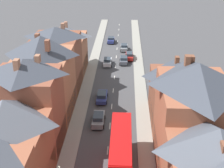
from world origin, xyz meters
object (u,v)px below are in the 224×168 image
at_px(car_parked_right_a, 129,56).
at_px(car_far_grey, 107,62).
at_px(car_near_blue, 124,47).
at_px(car_near_silver, 98,119).
at_px(double_decker_bus_lead, 121,153).
at_px(car_mid_black, 102,96).
at_px(car_parked_left_b, 124,60).
at_px(car_mid_white, 111,40).

height_order(car_parked_right_a, car_far_grey, car_far_grey).
height_order(car_near_blue, car_near_silver, car_near_silver).
bearing_deg(car_parked_right_a, car_near_silver, -99.90).
relative_size(double_decker_bus_lead, car_mid_black, 2.38).
distance_m(car_near_blue, car_mid_black, 26.85).
bearing_deg(car_mid_black, double_decker_bus_lead, -78.79).
distance_m(car_mid_black, car_parked_left_b, 18.11).
distance_m(car_near_blue, car_parked_right_a, 6.16).
xyz_separation_m(car_parked_left_b, car_far_grey, (-3.60, -1.18, 0.00)).
xyz_separation_m(double_decker_bus_lead, car_mid_white, (-3.59, 50.86, -1.98)).
bearing_deg(car_far_grey, car_mid_black, -90.00).
bearing_deg(car_near_silver, car_mid_white, 90.00).
bearing_deg(car_parked_right_a, car_parked_left_b, -114.61).
xyz_separation_m(car_parked_right_a, car_parked_left_b, (-1.30, -2.84, 0.01)).
bearing_deg(car_far_grey, car_parked_left_b, 18.15).
relative_size(double_decker_bus_lead, car_parked_left_b, 2.65).
xyz_separation_m(car_parked_right_a, car_mid_black, (-4.90, -20.59, -0.02)).
bearing_deg(car_near_silver, double_decker_bus_lead, -71.34).
bearing_deg(car_mid_white, car_parked_left_b, -76.50).
relative_size(car_near_silver, car_far_grey, 1.05).
relative_size(double_decker_bus_lead, car_near_silver, 2.46).
xyz_separation_m(double_decker_bus_lead, car_far_grey, (-3.59, 34.68, -1.97)).
bearing_deg(car_mid_black, car_mid_white, 90.00).
distance_m(car_mid_white, car_far_grey, 16.17).
xyz_separation_m(car_parked_right_a, car_far_grey, (-4.90, -4.02, 0.02)).
xyz_separation_m(car_mid_black, car_mid_white, (0.00, 32.74, 0.03)).
bearing_deg(car_mid_white, car_near_blue, -59.58).
xyz_separation_m(car_near_blue, car_mid_black, (-3.60, -26.61, -0.04)).
bearing_deg(car_parked_right_a, car_mid_white, 111.96).
distance_m(car_parked_right_a, car_mid_white, 13.10).
bearing_deg(car_far_grey, car_near_silver, -90.00).
bearing_deg(car_parked_left_b, car_near_silver, -98.12).
xyz_separation_m(double_decker_bus_lead, car_mid_black, (-3.59, 18.11, -2.01)).
relative_size(car_near_blue, car_mid_black, 0.90).
bearing_deg(car_mid_white, double_decker_bus_lead, -85.96).
height_order(car_mid_white, car_far_grey, car_far_grey).
bearing_deg(car_mid_black, car_near_blue, 82.30).
bearing_deg(car_near_silver, car_far_grey, 90.00).
relative_size(double_decker_bus_lead, car_mid_white, 2.73).
xyz_separation_m(car_near_silver, car_parked_right_a, (4.90, 28.07, -0.03)).
distance_m(car_near_silver, car_mid_black, 7.48).
bearing_deg(car_near_silver, car_parked_left_b, 81.88).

